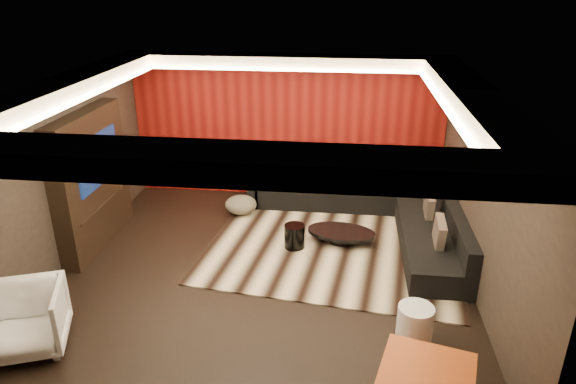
# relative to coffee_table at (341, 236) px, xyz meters

# --- Properties ---
(floor) EXTENTS (6.00, 6.00, 0.02)m
(floor) POSITION_rel_coffee_table_xyz_m (-1.14, -1.04, -0.12)
(floor) COLOR black
(floor) RESTS_ON ground
(ceiling) EXTENTS (6.00, 6.00, 0.02)m
(ceiling) POSITION_rel_coffee_table_xyz_m (-1.14, -1.04, 2.70)
(ceiling) COLOR silver
(ceiling) RESTS_ON ground
(wall_back) EXTENTS (6.00, 0.02, 2.80)m
(wall_back) POSITION_rel_coffee_table_xyz_m (-1.14, 1.97, 1.29)
(wall_back) COLOR black
(wall_back) RESTS_ON ground
(wall_left) EXTENTS (0.02, 6.00, 2.80)m
(wall_left) POSITION_rel_coffee_table_xyz_m (-4.15, -1.04, 1.29)
(wall_left) COLOR black
(wall_left) RESTS_ON ground
(wall_right) EXTENTS (0.02, 6.00, 2.80)m
(wall_right) POSITION_rel_coffee_table_xyz_m (1.87, -1.04, 1.29)
(wall_right) COLOR black
(wall_right) RESTS_ON ground
(red_feature_wall) EXTENTS (5.98, 0.05, 2.78)m
(red_feature_wall) POSITION_rel_coffee_table_xyz_m (-1.14, 1.93, 1.29)
(red_feature_wall) COLOR #6B0C0A
(red_feature_wall) RESTS_ON ground
(soffit_back) EXTENTS (6.00, 0.60, 0.22)m
(soffit_back) POSITION_rel_coffee_table_xyz_m (-1.14, 1.66, 2.58)
(soffit_back) COLOR silver
(soffit_back) RESTS_ON ground
(soffit_front) EXTENTS (6.00, 0.60, 0.22)m
(soffit_front) POSITION_rel_coffee_table_xyz_m (-1.14, -3.74, 2.58)
(soffit_front) COLOR silver
(soffit_front) RESTS_ON ground
(soffit_left) EXTENTS (0.60, 4.80, 0.22)m
(soffit_left) POSITION_rel_coffee_table_xyz_m (-3.84, -1.04, 2.58)
(soffit_left) COLOR silver
(soffit_left) RESTS_ON ground
(soffit_right) EXTENTS (0.60, 4.80, 0.22)m
(soffit_right) POSITION_rel_coffee_table_xyz_m (1.56, -1.04, 2.58)
(soffit_right) COLOR silver
(soffit_right) RESTS_ON ground
(cove_back) EXTENTS (4.80, 0.08, 0.04)m
(cove_back) POSITION_rel_coffee_table_xyz_m (-1.14, 1.32, 2.49)
(cove_back) COLOR #FFD899
(cove_back) RESTS_ON ground
(cove_front) EXTENTS (4.80, 0.08, 0.04)m
(cove_front) POSITION_rel_coffee_table_xyz_m (-1.14, -3.40, 2.49)
(cove_front) COLOR #FFD899
(cove_front) RESTS_ON ground
(cove_left) EXTENTS (0.08, 4.80, 0.04)m
(cove_left) POSITION_rel_coffee_table_xyz_m (-3.50, -1.04, 2.49)
(cove_left) COLOR #FFD899
(cove_left) RESTS_ON ground
(cove_right) EXTENTS (0.08, 4.80, 0.04)m
(cove_right) POSITION_rel_coffee_table_xyz_m (1.22, -1.04, 2.49)
(cove_right) COLOR #FFD899
(cove_right) RESTS_ON ground
(tv_surround) EXTENTS (0.30, 2.00, 2.20)m
(tv_surround) POSITION_rel_coffee_table_xyz_m (-3.99, -0.44, 0.99)
(tv_surround) COLOR black
(tv_surround) RESTS_ON ground
(tv_screen) EXTENTS (0.04, 1.30, 0.80)m
(tv_screen) POSITION_rel_coffee_table_xyz_m (-3.83, -0.44, 1.34)
(tv_screen) COLOR black
(tv_screen) RESTS_ON ground
(tv_shelf) EXTENTS (0.04, 1.60, 0.04)m
(tv_shelf) POSITION_rel_coffee_table_xyz_m (-3.83, -0.44, 0.59)
(tv_shelf) COLOR black
(tv_shelf) RESTS_ON ground
(rug) EXTENTS (4.34, 3.47, 0.02)m
(rug) POSITION_rel_coffee_table_xyz_m (-0.13, -0.33, -0.10)
(rug) COLOR beige
(rug) RESTS_ON floor
(coffee_table) EXTENTS (1.29, 1.29, 0.19)m
(coffee_table) POSITION_rel_coffee_table_xyz_m (0.00, 0.00, 0.00)
(coffee_table) COLOR black
(coffee_table) RESTS_ON rug
(drum_stool) EXTENTS (0.39, 0.39, 0.39)m
(drum_stool) POSITION_rel_coffee_table_xyz_m (-0.75, -0.29, 0.10)
(drum_stool) COLOR black
(drum_stool) RESTS_ON rug
(striped_pouf) EXTENTS (0.65, 0.65, 0.32)m
(striped_pouf) POSITION_rel_coffee_table_xyz_m (-1.88, 0.90, 0.07)
(striped_pouf) COLOR #BFB494
(striped_pouf) RESTS_ON rug
(white_side_table) EXTENTS (0.55, 0.55, 0.53)m
(white_side_table) POSITION_rel_coffee_table_xyz_m (0.91, -2.49, 0.15)
(white_side_table) COLOR white
(white_side_table) RESTS_ON floor
(armchair) EXTENTS (1.09, 1.10, 0.78)m
(armchair) POSITION_rel_coffee_table_xyz_m (-3.62, -3.06, 0.28)
(armchair) COLOR white
(armchair) RESTS_ON floor
(sectional_sofa) EXTENTS (3.65, 3.50, 0.75)m
(sectional_sofa) POSITION_rel_coffee_table_xyz_m (0.60, 0.83, 0.15)
(sectional_sofa) COLOR black
(sectional_sofa) RESTS_ON floor
(throw_pillows) EXTENTS (3.04, 2.69, 0.50)m
(throw_pillows) POSITION_rel_coffee_table_xyz_m (0.55, 0.85, 0.51)
(throw_pillows) COLOR tan
(throw_pillows) RESTS_ON sectional_sofa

